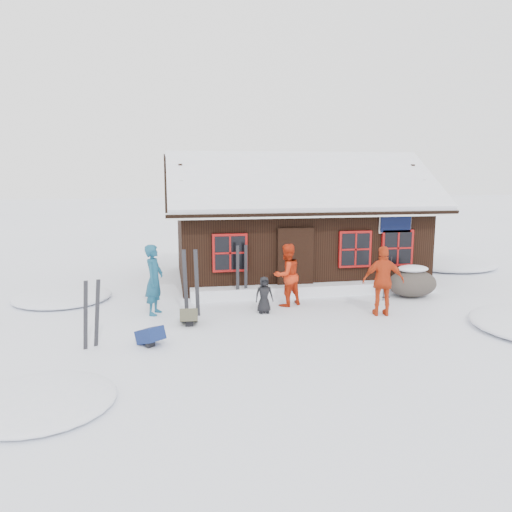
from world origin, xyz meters
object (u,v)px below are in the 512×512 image
Objects in this scene: skier_orange_left at (287,275)px; ski_pair_left at (91,315)px; skier_crouched at (264,295)px; ski_poles at (387,279)px; backpack_olive at (189,318)px; boulder at (412,282)px; skier_teal at (154,280)px; backpack_blue at (150,338)px; skier_orange_right at (383,281)px.

skier_orange_left is 5.51m from ski_pair_left.
ski_poles is (3.78, 0.71, 0.13)m from skier_crouched.
backpack_olive is (-2.02, -0.66, -0.34)m from skier_crouched.
skier_crouched is 4.80m from boulder.
backpack_olive is (-2.78, -1.30, -0.72)m from skier_orange_left.
skier_crouched is (-0.77, -0.63, -0.38)m from skier_orange_left.
skier_teal is 3.63m from skier_orange_left.
skier_teal reaches higher than boulder.
ski_pair_left is (-4.89, -2.54, -0.17)m from skier_orange_left.
backpack_olive is at bearing 17.97° from backpack_blue.
skier_orange_right is (5.86, -1.16, -0.01)m from skier_teal.
backpack_olive is (-6.73, -1.59, -0.28)m from boulder.
skier_orange_left is 3.03m from ski_poles.
ski_pair_left is (-8.83, -2.84, 0.27)m from boulder.
skier_crouched is at bearing 21.90° from backpack_olive.
skier_orange_left is 3.98m from boulder.
skier_teal is at bearing -22.33° from skier_orange_left.
skier_orange_left is 3.19× the size of backpack_blue.
ski_pair_left reaches higher than boulder.
skier_orange_right is 5.08m from backpack_olive.
skier_teal is at bearing -0.12° from skier_orange_right.
skier_teal reaches higher than backpack_blue.
skier_teal is at bearing 170.95° from skier_crouched.
skier_crouched is at bearing 13.75° from skier_orange_left.
ski_pair_left is at bearing 20.34° from skier_orange_right.
backpack_olive is at bearing -162.63° from skier_crouched.
skier_orange_right reaches higher than ski_pair_left.
skier_orange_left is at bearing -178.53° from ski_poles.
skier_orange_left reaches higher than backpack_blue.
boulder is 9.28m from ski_pair_left.
skier_teal is 1.25× the size of boulder.
ski_pair_left reaches higher than skier_crouched.
skier_teal is 1.22× the size of ski_pair_left.
ski_poles is at bearing 155.67° from skier_orange_left.
backpack_blue is (-0.06, -2.42, -0.78)m from skier_teal.
skier_orange_left is at bearing 28.66° from backpack_olive.
skier_crouched reaches higher than backpack_blue.
skier_orange_right is at bearing -14.85° from skier_crouched.
skier_orange_left is 3.08× the size of backpack_olive.
backpack_olive is (2.11, 1.25, -0.55)m from ski_pair_left.
boulder is 6.92m from backpack_olive.
skier_crouched is 1.80× the size of backpack_blue.
skier_orange_right is (2.24, -1.38, 0.04)m from skier_orange_left.
skier_crouched is 4.55m from ski_pair_left.
ski_pair_left is 2.51m from backpack_olive.
skier_teal is 5.98m from skier_orange_right.
ski_pair_left is at bearing 169.80° from skier_teal.
skier_teal is at bearing -176.11° from boulder.
backpack_blue is at bearing -158.97° from boulder.
boulder is at bearing 10.28° from skier_crouched.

